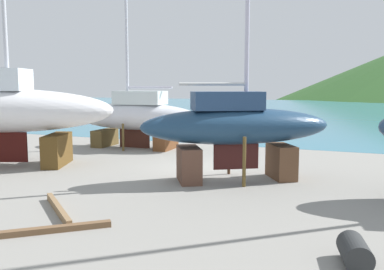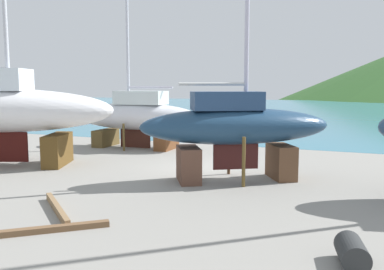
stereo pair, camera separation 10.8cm
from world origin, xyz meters
name	(u,v)px [view 1 (the left image)]	position (x,y,z in m)	size (l,w,h in m)	color
ground_plane	(135,205)	(0.00, -5.33, 0.00)	(48.68, 48.68, 0.00)	gray
sea_water	(315,110)	(0.00, 43.57, 0.00)	(171.17, 73.46, 0.01)	teal
sailboat_mid_port	(236,127)	(1.74, -1.26, 1.88)	(6.72, 5.10, 11.09)	brown
sailboat_far_slipway	(135,116)	(-5.44, 4.13, 1.72)	(7.47, 2.61, 10.61)	brown
barrel_tipped_right	(355,252)	(5.79, -7.22, 0.26)	(0.53, 0.53, 0.92)	#2A2C2D
timber_short_skew	(54,229)	(-0.63, -7.93, 0.07)	(2.57, 0.20, 0.14)	brown
timber_long_fore	(58,209)	(-1.53, -6.71, 0.10)	(2.86, 0.14, 0.20)	olive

